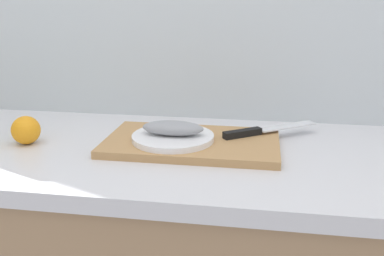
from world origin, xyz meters
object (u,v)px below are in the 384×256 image
Objects in this scene: cutting_board at (192,143)px; chef_knife at (259,131)px; fish_fillet at (173,128)px; white_plate at (173,137)px.

chef_knife is (0.17, 0.07, 0.02)m from cutting_board.
cutting_board is 1.76× the size of chef_knife.
cutting_board is 0.07m from fish_fillet.
white_plate is 1.33× the size of fish_fillet.
chef_knife is at bearing 23.17° from cutting_board.
cutting_board is at bearing 168.05° from chef_knife.
white_plate is 0.83× the size of chef_knife.
cutting_board is 0.05m from white_plate.
white_plate is at bearing -159.60° from cutting_board.
cutting_board is at bearing 20.40° from white_plate.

